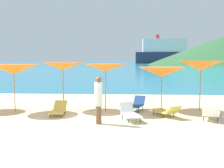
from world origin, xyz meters
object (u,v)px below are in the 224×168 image
(umbrella_1, at_px, (14,69))
(umbrella_2, at_px, (63,66))
(umbrella_3, at_px, (106,68))
(lounge_chair_1, at_px, (59,109))
(cruise_ship, at_px, (164,53))
(lounge_chair_2, at_px, (130,113))
(lounge_chair_0, at_px, (166,111))
(umbrella_5, at_px, (201,66))
(beachgoer_1, at_px, (98,99))
(umbrella_4, at_px, (162,72))
(lounge_chair_5, at_px, (137,104))
(lounge_chair_3, at_px, (211,113))

(umbrella_1, relative_size, umbrella_2, 1.02)
(umbrella_3, distance_m, lounge_chair_1, 2.87)
(umbrella_1, height_order, cruise_ship, cruise_ship)
(lounge_chair_2, distance_m, cruise_ship, 202.95)
(umbrella_2, bearing_deg, lounge_chair_0, -16.41)
(umbrella_5, height_order, beachgoer_1, umbrella_5)
(umbrella_1, relative_size, beachgoer_1, 1.30)
(umbrella_2, xyz_separation_m, umbrella_4, (4.81, 0.16, -0.27))
(lounge_chair_0, bearing_deg, umbrella_4, -115.50)
(lounge_chair_0, xyz_separation_m, lounge_chair_1, (-4.72, 0.03, 0.01))
(umbrella_3, distance_m, lounge_chair_5, 2.34)
(umbrella_4, distance_m, lounge_chair_1, 5.21)
(lounge_chair_5, height_order, beachgoer_1, beachgoer_1)
(umbrella_5, relative_size, lounge_chair_2, 1.63)
(umbrella_3, xyz_separation_m, umbrella_4, (2.69, 0.62, -0.22))
(lounge_chair_1, bearing_deg, lounge_chair_3, -10.04)
(umbrella_2, bearing_deg, umbrella_5, 0.89)
(lounge_chair_1, xyz_separation_m, lounge_chair_3, (6.45, -0.66, 0.04))
(umbrella_5, height_order, lounge_chair_3, umbrella_5)
(lounge_chair_5, bearing_deg, lounge_chair_1, -141.81)
(umbrella_2, distance_m, umbrella_3, 2.17)
(umbrella_4, relative_size, cruise_ship, 0.06)
(umbrella_3, xyz_separation_m, umbrella_5, (4.51, 0.56, 0.09))
(umbrella_1, distance_m, lounge_chair_5, 6.01)
(lounge_chair_1, distance_m, cruise_ship, 202.48)
(lounge_chair_2, bearing_deg, cruise_ship, 64.77)
(umbrella_1, distance_m, umbrella_3, 4.25)
(umbrella_5, bearing_deg, lounge_chair_5, -176.99)
(umbrella_1, bearing_deg, umbrella_4, 8.35)
(umbrella_5, bearing_deg, lounge_chair_1, -167.10)
(umbrella_2, bearing_deg, umbrella_1, -157.97)
(lounge_chair_5, bearing_deg, cruise_ship, 100.13)
(umbrella_2, bearing_deg, cruise_ship, 81.84)
(lounge_chair_2, bearing_deg, umbrella_1, 146.97)
(beachgoer_1, bearing_deg, umbrella_4, 46.09)
(lounge_chair_1, distance_m, lounge_chair_5, 3.74)
(umbrella_2, height_order, lounge_chair_5, umbrella_2)
(umbrella_2, distance_m, lounge_chair_0, 5.37)
(lounge_chair_1, relative_size, beachgoer_1, 0.85)
(umbrella_1, xyz_separation_m, umbrella_3, (4.23, 0.40, 0.07))
(umbrella_3, xyz_separation_m, lounge_chair_3, (4.44, -1.60, -1.78))
(umbrella_1, relative_size, lounge_chair_3, 1.43)
(umbrella_3, bearing_deg, cruise_ship, 82.45)
(umbrella_4, bearing_deg, umbrella_5, -1.91)
(umbrella_2, distance_m, lounge_chair_1, 2.34)
(umbrella_5, relative_size, cruise_ship, 0.06)
(umbrella_5, bearing_deg, lounge_chair_2, -144.49)
(lounge_chair_2, relative_size, lounge_chair_3, 0.89)
(cruise_ship, bearing_deg, umbrella_3, -99.16)
(lounge_chair_3, bearing_deg, umbrella_4, -32.33)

